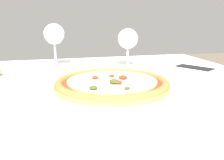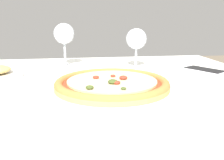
{
  "view_description": "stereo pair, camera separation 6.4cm",
  "coord_description": "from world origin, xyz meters",
  "px_view_note": "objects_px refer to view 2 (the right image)",
  "views": [
    {
      "loc": [
        -0.1,
        -0.62,
        0.93
      ],
      "look_at": [
        0.05,
        -0.02,
        0.78
      ],
      "focal_mm": 40.0,
      "sensor_mm": 36.0,
      "label": 1
    },
    {
      "loc": [
        -0.04,
        -0.63,
        0.93
      ],
      "look_at": [
        0.05,
        -0.02,
        0.78
      ],
      "focal_mm": 40.0,
      "sensor_mm": 36.0,
      "label": 2
    }
  ],
  "objects_px": {
    "wine_glass_far_left": "(136,40)",
    "pizza_plate": "(112,85)",
    "cell_phone": "(204,71)",
    "wine_glass_far_right": "(64,35)",
    "dining_table": "(93,122)"
  },
  "relations": [
    {
      "from": "wine_glass_far_left",
      "to": "pizza_plate",
      "type": "bearing_deg",
      "value": -114.96
    },
    {
      "from": "wine_glass_far_left",
      "to": "cell_phone",
      "type": "height_order",
      "value": "wine_glass_far_left"
    },
    {
      "from": "pizza_plate",
      "to": "wine_glass_far_left",
      "type": "xyz_separation_m",
      "value": [
        0.13,
        0.27,
        0.09
      ]
    },
    {
      "from": "wine_glass_far_left",
      "to": "wine_glass_far_right",
      "type": "bearing_deg",
      "value": 164.45
    },
    {
      "from": "dining_table",
      "to": "wine_glass_far_right",
      "type": "height_order",
      "value": "wine_glass_far_right"
    },
    {
      "from": "dining_table",
      "to": "cell_phone",
      "type": "bearing_deg",
      "value": 21.42
    },
    {
      "from": "wine_glass_far_right",
      "to": "dining_table",
      "type": "bearing_deg",
      "value": -75.89
    },
    {
      "from": "dining_table",
      "to": "wine_glass_far_left",
      "type": "height_order",
      "value": "wine_glass_far_left"
    },
    {
      "from": "wine_glass_far_right",
      "to": "cell_phone",
      "type": "relative_size",
      "value": 1.03
    },
    {
      "from": "pizza_plate",
      "to": "wine_glass_far_right",
      "type": "xyz_separation_m",
      "value": [
        -0.13,
        0.35,
        0.1
      ]
    },
    {
      "from": "pizza_plate",
      "to": "wine_glass_far_right",
      "type": "relative_size",
      "value": 1.98
    },
    {
      "from": "wine_glass_far_right",
      "to": "cell_phone",
      "type": "distance_m",
      "value": 0.52
    },
    {
      "from": "dining_table",
      "to": "wine_glass_far_right",
      "type": "distance_m",
      "value": 0.4
    },
    {
      "from": "pizza_plate",
      "to": "cell_phone",
      "type": "distance_m",
      "value": 0.39
    },
    {
      "from": "dining_table",
      "to": "pizza_plate",
      "type": "distance_m",
      "value": 0.12
    }
  ]
}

